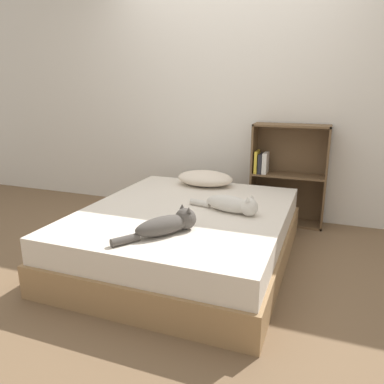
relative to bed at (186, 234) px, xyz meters
name	(u,v)px	position (x,y,z in m)	size (l,w,h in m)	color
ground_plane	(186,258)	(0.00, 0.00, -0.21)	(8.00, 8.00, 0.00)	brown
wall_back	(232,96)	(0.00, 1.30, 1.04)	(8.00, 0.06, 2.50)	silver
bed	(186,234)	(0.00, 0.00, 0.00)	(1.57, 1.90, 0.42)	#99754C
pillow	(205,178)	(-0.09, 0.74, 0.28)	(0.54, 0.37, 0.14)	beige
cat_light	(233,205)	(0.37, 0.05, 0.28)	(0.58, 0.22, 0.16)	beige
cat_dark	(169,224)	(0.08, -0.51, 0.28)	(0.40, 0.52, 0.17)	#47423D
bookshelf	(287,173)	(0.63, 1.17, 0.30)	(0.73, 0.26, 1.00)	brown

